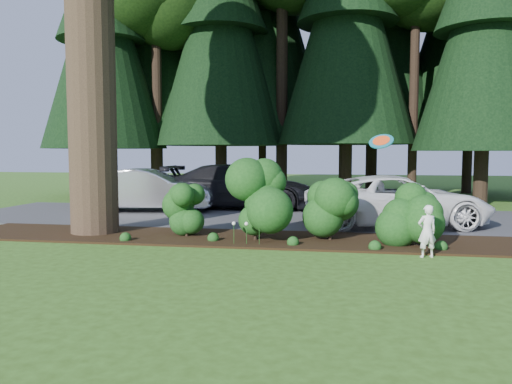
% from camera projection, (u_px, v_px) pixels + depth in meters
% --- Properties ---
extents(ground, '(80.00, 80.00, 0.00)m').
position_uv_depth(ground, '(238.00, 271.00, 9.16)').
color(ground, '#315016').
rests_on(ground, ground).
extents(mulch_bed, '(16.00, 2.50, 0.05)m').
position_uv_depth(mulch_bed, '(265.00, 239.00, 12.35)').
color(mulch_bed, black).
rests_on(mulch_bed, ground).
extents(driveway, '(22.00, 6.00, 0.03)m').
position_uv_depth(driveway, '(285.00, 217.00, 16.53)').
color(driveway, '#38383A').
rests_on(driveway, ground).
extents(shrub_row, '(6.53, 1.60, 1.61)m').
position_uv_depth(shrub_row, '(296.00, 209.00, 12.05)').
color(shrub_row, '#153F13').
rests_on(shrub_row, ground).
extents(lily_cluster, '(0.69, 0.09, 0.57)m').
position_uv_depth(lily_cluster, '(246.00, 225.00, 11.53)').
color(lily_cluster, '#153F13').
rests_on(lily_cluster, ground).
extents(tree_wall, '(25.66, 12.15, 17.09)m').
position_uv_depth(tree_wall, '(311.00, 2.00, 24.44)').
color(tree_wall, black).
rests_on(tree_wall, ground).
extents(car_silver_wagon, '(4.85, 2.27, 1.54)m').
position_uv_depth(car_silver_wagon, '(148.00, 190.00, 18.04)').
color(car_silver_wagon, silver).
rests_on(car_silver_wagon, driveway).
extents(car_white_suv, '(5.66, 3.40, 1.47)m').
position_uv_depth(car_white_suv, '(397.00, 201.00, 14.43)').
color(car_white_suv, white).
rests_on(car_white_suv, driveway).
extents(car_dark_suv, '(5.79, 2.41, 1.67)m').
position_uv_depth(car_dark_suv, '(240.00, 186.00, 19.06)').
color(car_dark_suv, black).
rests_on(car_dark_suv, driveway).
extents(child, '(0.46, 0.37, 1.10)m').
position_uv_depth(child, '(427.00, 231.00, 10.27)').
color(child, white).
rests_on(child, ground).
extents(frisbee, '(0.57, 0.45, 0.41)m').
position_uv_depth(frisbee, '(381.00, 141.00, 10.46)').
color(frisbee, '#16687A').
rests_on(frisbee, ground).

